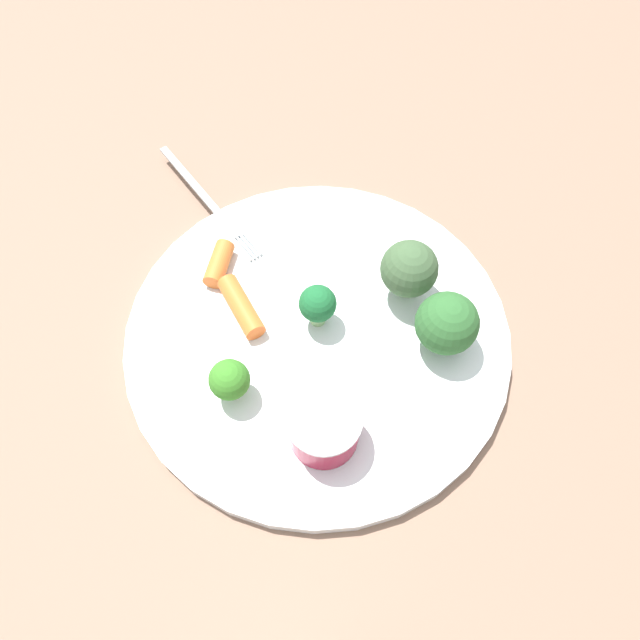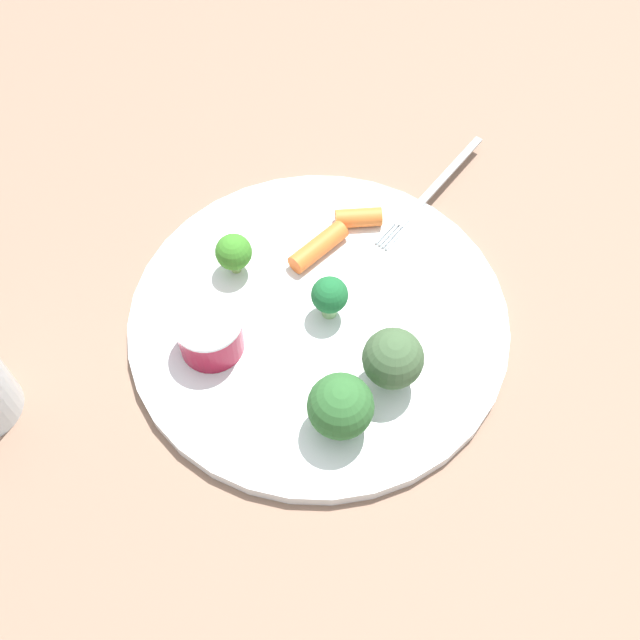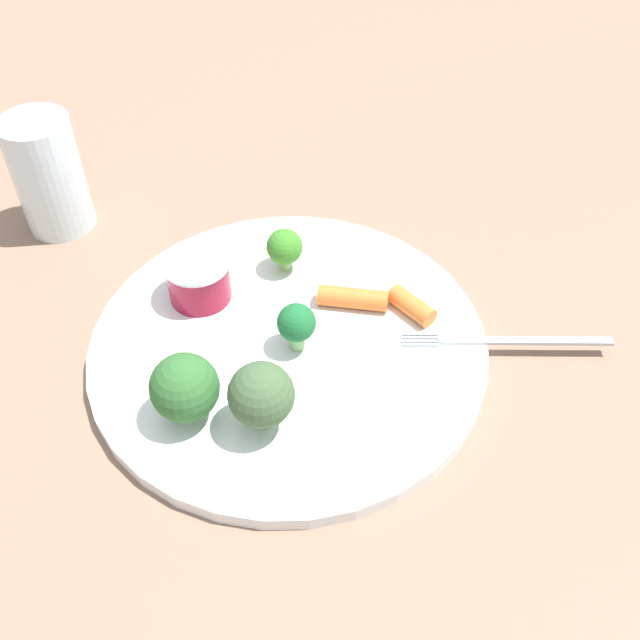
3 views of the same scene
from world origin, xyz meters
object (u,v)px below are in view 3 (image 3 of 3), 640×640
at_px(plate, 288,346).
at_px(carrot_stick_0, 412,306).
at_px(sauce_cup, 199,279).
at_px(carrot_stick_1, 353,298).
at_px(broccoli_floret_1, 297,323).
at_px(broccoli_floret_2, 285,247).
at_px(broccoli_floret_0, 185,388).
at_px(broccoli_floret_3, 261,395).
at_px(fork, 503,341).
at_px(drinking_glass, 48,175).

distance_m(plate, carrot_stick_0, 0.10).
bearing_deg(sauce_cup, carrot_stick_1, -146.89).
distance_m(broccoli_floret_1, broccoli_floret_2, 0.09).
distance_m(broccoli_floret_0, carrot_stick_1, 0.16).
xyz_separation_m(sauce_cup, carrot_stick_0, (-0.14, -0.09, -0.01)).
xyz_separation_m(broccoli_floret_0, broccoli_floret_3, (-0.05, -0.03, 0.00)).
distance_m(broccoli_floret_0, broccoli_floret_1, 0.10).
height_order(plate, fork, fork).
height_order(sauce_cup, carrot_stick_0, sauce_cup).
bearing_deg(drinking_glass, carrot_stick_0, -164.29).
xyz_separation_m(broccoli_floret_3, fork, (-0.09, -0.17, -0.03)).
distance_m(broccoli_floret_3, carrot_stick_1, 0.14).
relative_size(plate, broccoli_floret_3, 5.43).
height_order(broccoli_floret_1, broccoli_floret_3, broccoli_floret_3).
height_order(broccoli_floret_2, fork, broccoli_floret_2).
xyz_separation_m(plate, broccoli_floret_1, (-0.01, -0.00, 0.03)).
bearing_deg(broccoli_floret_3, sauce_cup, -27.43).
relative_size(plate, sauce_cup, 5.83).
bearing_deg(broccoli_floret_3, broccoli_floret_2, -55.29).
distance_m(broccoli_floret_2, carrot_stick_1, 0.07).
height_order(broccoli_floret_1, drinking_glass, drinking_glass).
xyz_separation_m(sauce_cup, broccoli_floret_2, (-0.03, -0.07, 0.00)).
xyz_separation_m(plate, broccoli_floret_0, (0.01, 0.10, 0.04)).
relative_size(sauce_cup, carrot_stick_0, 1.31).
distance_m(broccoli_floret_0, drinking_glass, 0.27).
xyz_separation_m(broccoli_floret_1, carrot_stick_0, (-0.05, -0.08, -0.02)).
relative_size(broccoli_floret_2, carrot_stick_1, 0.70).
bearing_deg(carrot_stick_0, sauce_cup, 31.68).
relative_size(broccoli_floret_0, broccoli_floret_1, 1.34).
relative_size(plate, carrot_stick_1, 5.45).
distance_m(sauce_cup, broccoli_floret_2, 0.08).
distance_m(broccoli_floret_0, carrot_stick_0, 0.19).
relative_size(plate, broccoli_floret_0, 5.62).
bearing_deg(sauce_cup, carrot_stick_0, -148.32).
bearing_deg(drinking_glass, plate, -178.34).
bearing_deg(carrot_stick_0, broccoli_floret_1, 59.46).
height_order(sauce_cup, fork, sauce_cup).
bearing_deg(carrot_stick_0, broccoli_floret_2, 10.77).
relative_size(broccoli_floret_1, carrot_stick_0, 1.02).
bearing_deg(sauce_cup, broccoli_floret_1, -175.95).
xyz_separation_m(fork, drinking_glass, (0.39, 0.11, 0.04)).
xyz_separation_m(broccoli_floret_0, fork, (-0.14, -0.20, -0.03)).
bearing_deg(broccoli_floret_0, fork, -125.35).
relative_size(broccoli_floret_3, carrot_stick_0, 1.41).
relative_size(sauce_cup, drinking_glass, 0.49).
height_order(sauce_cup, broccoli_floret_1, broccoli_floret_1).
xyz_separation_m(sauce_cup, broccoli_floret_3, (-0.12, 0.06, 0.01)).
bearing_deg(broccoli_floret_0, carrot_stick_0, -110.49).
relative_size(carrot_stick_1, fork, 0.42).
bearing_deg(broccoli_floret_1, drinking_glass, 1.75).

